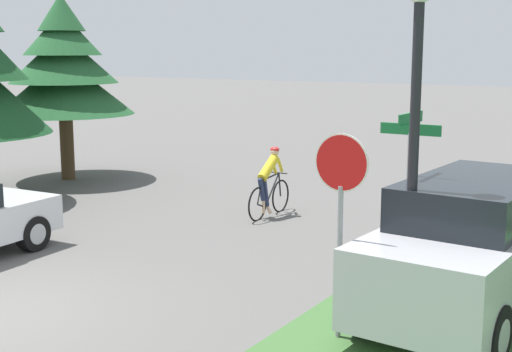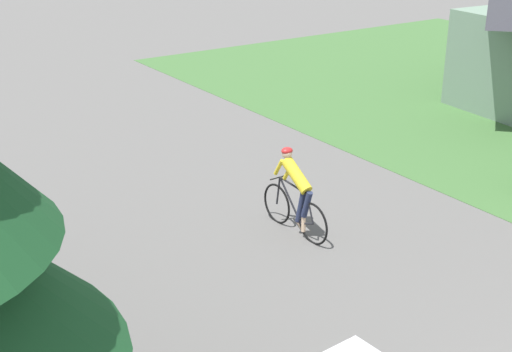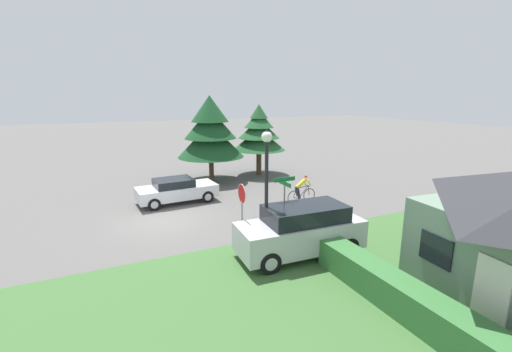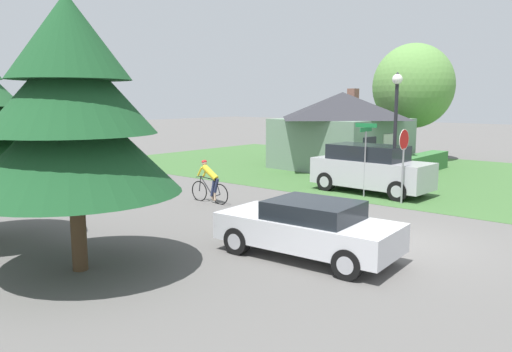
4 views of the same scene
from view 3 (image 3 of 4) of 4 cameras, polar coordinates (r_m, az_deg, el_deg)
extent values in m
plane|color=#5B5956|center=(17.23, -14.98, -7.21)|extent=(140.00, 140.00, 0.00)
cube|color=silver|center=(10.80, 34.50, -16.14)|extent=(0.90, 0.13, 2.00)
cube|color=black|center=(11.52, 27.77, -10.80)|extent=(1.10, 0.15, 0.90)
cube|color=#387038|center=(10.28, 27.60, -20.21)|extent=(8.60, 0.90, 0.94)
cube|color=silver|center=(19.76, -13.01, -2.53)|extent=(2.10, 4.46, 0.66)
cube|color=black|center=(19.58, -13.59, -1.07)|extent=(1.74, 2.15, 0.42)
cylinder|color=black|center=(21.00, -9.70, -2.29)|extent=(0.31, 0.69, 0.67)
cylinder|color=#ADADB2|center=(21.00, -9.70, -2.29)|extent=(0.31, 0.41, 0.39)
cylinder|color=black|center=(19.54, -8.13, -3.41)|extent=(0.31, 0.69, 0.67)
cylinder|color=#ADADB2|center=(19.54, -8.13, -3.41)|extent=(0.31, 0.41, 0.39)
cylinder|color=black|center=(20.29, -17.63, -3.29)|extent=(0.31, 0.69, 0.67)
cylinder|color=#ADADB2|center=(20.29, -17.63, -3.29)|extent=(0.31, 0.41, 0.39)
cylinder|color=black|center=(18.77, -16.64, -4.55)|extent=(0.31, 0.69, 0.67)
cylinder|color=#ADADB2|center=(18.77, -16.64, -4.55)|extent=(0.31, 0.41, 0.39)
torus|color=black|center=(19.20, 6.28, -3.56)|extent=(0.06, 0.78, 0.77)
torus|color=black|center=(19.77, 8.85, -3.14)|extent=(0.06, 0.78, 0.77)
cylinder|color=black|center=(19.29, 6.95, -2.93)|extent=(0.04, 0.18, 0.63)
cylinder|color=black|center=(19.49, 7.91, -2.69)|extent=(0.05, 0.66, 0.72)
cylinder|color=black|center=(19.37, 7.76, -1.82)|extent=(0.05, 0.78, 0.10)
cylinder|color=black|center=(19.31, 6.70, -3.67)|extent=(0.04, 0.35, 0.16)
cylinder|color=black|center=(19.18, 6.54, -2.81)|extent=(0.04, 0.22, 0.51)
cylinder|color=black|center=(19.67, 8.78, -2.37)|extent=(0.04, 0.12, 0.57)
cylinder|color=black|center=(19.57, 8.71, -1.59)|extent=(0.44, 0.03, 0.02)
ellipsoid|color=black|center=(19.16, 6.79, -2.00)|extent=(0.08, 0.20, 0.05)
cylinder|color=#262D4C|center=(19.21, 6.76, -2.61)|extent=(0.12, 0.26, 0.54)
cylinder|color=#262D4C|center=(19.32, 7.16, -2.78)|extent=(0.12, 0.26, 0.69)
cylinder|color=beige|center=(19.37, 6.91, -3.73)|extent=(0.08, 0.08, 0.30)
cylinder|color=beige|center=(19.44, 7.38, -3.98)|extent=(0.17, 0.08, 0.21)
cylinder|color=yellow|center=(19.26, 7.54, -1.22)|extent=(0.24, 0.71, 0.57)
cylinder|color=yellow|center=(19.40, 8.14, -1.16)|extent=(0.08, 0.26, 0.36)
cylinder|color=yellow|center=(19.55, 8.83, -1.07)|extent=(0.08, 0.26, 0.36)
sphere|color=beige|center=(19.34, 8.29, -0.17)|extent=(0.19, 0.19, 0.19)
ellipsoid|color=red|center=(19.33, 8.29, -0.03)|extent=(0.22, 0.18, 0.12)
cube|color=#B7B7BC|center=(13.07, 7.34, -9.70)|extent=(2.09, 4.84, 1.05)
cube|color=black|center=(12.86, 8.22, -6.17)|extent=(1.78, 3.08, 0.60)
cylinder|color=black|center=(14.66, 11.29, -9.07)|extent=(0.34, 0.79, 0.77)
cylinder|color=#ADADB2|center=(14.66, 11.29, -9.07)|extent=(0.34, 0.46, 0.45)
cylinder|color=black|center=(13.46, 15.13, -11.35)|extent=(0.34, 0.79, 0.77)
cylinder|color=#ADADB2|center=(13.46, 15.13, -11.35)|extent=(0.34, 0.46, 0.45)
cylinder|color=black|center=(13.26, -0.67, -11.26)|extent=(0.34, 0.79, 0.77)
cylinder|color=#ADADB2|center=(13.26, -0.67, -11.26)|extent=(0.34, 0.46, 0.45)
cylinder|color=black|center=(11.92, 2.27, -14.22)|extent=(0.34, 0.79, 0.77)
cylinder|color=#ADADB2|center=(11.92, 2.27, -14.22)|extent=(0.34, 0.46, 0.45)
cylinder|color=gray|center=(13.17, -2.31, -8.48)|extent=(0.07, 0.07, 2.03)
cylinder|color=red|center=(12.75, -2.37, -2.98)|extent=(0.71, 0.04, 0.71)
cylinder|color=silver|center=(12.75, -2.37, -2.98)|extent=(0.75, 0.04, 0.75)
cylinder|color=black|center=(12.45, 1.74, -4.17)|extent=(0.13, 0.13, 4.32)
sphere|color=white|center=(11.97, 1.82, 6.55)|extent=(0.38, 0.38, 0.38)
cone|color=black|center=(11.95, 1.82, 7.46)|extent=(0.23, 0.23, 0.15)
cylinder|color=gray|center=(13.53, 4.69, -6.72)|extent=(0.06, 0.06, 2.55)
cube|color=#197238|center=(13.14, 4.80, -1.23)|extent=(0.90, 0.03, 0.16)
cube|color=#197238|center=(13.10, 4.81, -0.56)|extent=(0.03, 0.90, 0.16)
cylinder|color=#4C3823|center=(24.30, -7.44, 1.20)|extent=(0.33, 0.33, 1.74)
cone|color=#194723|center=(23.97, -7.58, 5.97)|extent=(4.56, 4.56, 2.34)
cone|color=#194723|center=(23.85, -7.66, 8.70)|extent=(3.56, 3.56, 2.06)
cone|color=#194723|center=(23.80, -7.74, 11.08)|extent=(2.56, 2.56, 1.78)
cylinder|color=#4C3823|center=(26.08, 0.48, 2.31)|extent=(0.39, 0.39, 1.90)
cone|color=#23562D|center=(25.81, 0.49, 6.16)|extent=(3.95, 3.95, 1.62)
cone|color=#23562D|center=(25.72, 0.49, 7.91)|extent=(3.08, 3.08, 1.43)
cone|color=#23562D|center=(25.67, 0.49, 9.44)|extent=(2.21, 2.21, 1.23)
cone|color=#23562D|center=(25.64, 0.50, 10.74)|extent=(1.34, 1.34, 1.04)
camera|label=1|loc=(8.47, -47.51, -5.89)|focal=50.00mm
camera|label=2|loc=(22.81, -23.36, 12.00)|focal=50.00mm
camera|label=4|loc=(28.52, -30.70, 7.10)|focal=35.00mm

